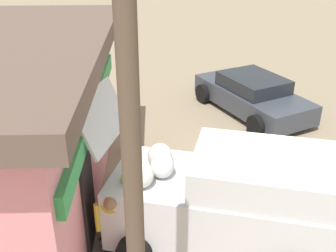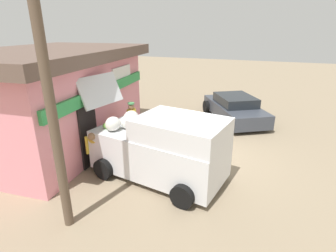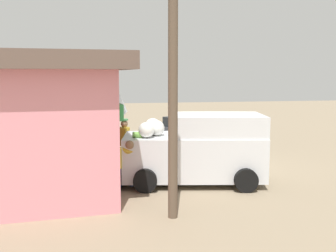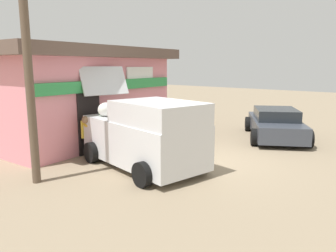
{
  "view_description": "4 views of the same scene",
  "coord_description": "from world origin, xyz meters",
  "views": [
    {
      "loc": [
        -7.66,
        1.68,
        5.32
      ],
      "look_at": [
        0.89,
        2.12,
        1.1
      ],
      "focal_mm": 43.3,
      "sensor_mm": 36.0,
      "label": 1
    },
    {
      "loc": [
        -8.11,
        -1.61,
        4.19
      ],
      "look_at": [
        -0.01,
        1.43,
        0.95
      ],
      "focal_mm": 28.18,
      "sensor_mm": 36.0,
      "label": 2
    },
    {
      "loc": [
        -12.44,
        3.86,
        3.03
      ],
      "look_at": [
        1.08,
        1.26,
        1.26
      ],
      "focal_mm": 43.07,
      "sensor_mm": 36.0,
      "label": 3
    },
    {
      "loc": [
        -8.18,
        -5.25,
        2.86
      ],
      "look_at": [
        0.11,
        1.68,
        0.85
      ],
      "focal_mm": 34.92,
      "sensor_mm": 36.0,
      "label": 4
    }
  ],
  "objects": [
    {
      "name": "parked_sedan",
      "position": [
        4.31,
        -0.36,
        0.57
      ],
      "size": [
        4.37,
        3.58,
        1.19
      ],
      "color": "#383D47",
      "rests_on": "ground_plane"
    },
    {
      "name": "delivery_van",
      "position": [
        -1.74,
        0.98,
        0.97
      ],
      "size": [
        2.67,
        4.47,
        2.83
      ],
      "color": "silver",
      "rests_on": "ground_plane"
    },
    {
      "name": "storefront_bar",
      "position": [
        -0.82,
        5.51,
        1.81
      ],
      "size": [
        7.61,
        5.31,
        3.51
      ],
      "color": "pink",
      "rests_on": "ground_plane"
    },
    {
      "name": "ground_plane",
      "position": [
        0.0,
        0.0,
        0.0
      ],
      "size": [
        60.0,
        60.0,
        0.0
      ],
      "primitive_type": "plane",
      "color": "gray"
    },
    {
      "name": "utility_pole",
      "position": [
        -4.35,
        2.2,
        2.73
      ],
      "size": [
        0.2,
        0.2,
        5.46
      ],
      "primitive_type": "cylinder",
      "color": "brown",
      "rests_on": "ground_plane"
    },
    {
      "name": "paint_bucket",
      "position": [
        1.42,
        3.05,
        0.16
      ],
      "size": [
        0.33,
        0.33,
        0.32
      ],
      "primitive_type": "cylinder",
      "color": "blue",
      "rests_on": "ground_plane"
    },
    {
      "name": "unloaded_banana_pile",
      "position": [
        -1.18,
        4.04,
        0.21
      ],
      "size": [
        0.9,
        0.73,
        0.45
      ],
      "color": "silver",
      "rests_on": "ground_plane"
    },
    {
      "name": "vendor_standing",
      "position": [
        -0.0,
        2.85,
        0.95
      ],
      "size": [
        0.57,
        0.36,
        1.65
      ],
      "color": "#4C4C51",
      "rests_on": "ground_plane"
    },
    {
      "name": "customer_bending",
      "position": [
        -1.98,
        2.96,
        0.84
      ],
      "size": [
        0.78,
        0.59,
        1.35
      ],
      "color": "navy",
      "rests_on": "ground_plane"
    }
  ]
}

